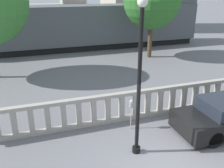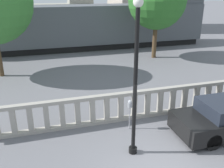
{
  "view_description": "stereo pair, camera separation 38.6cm",
  "coord_description": "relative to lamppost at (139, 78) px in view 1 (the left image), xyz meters",
  "views": [
    {
      "loc": [
        -3.62,
        -5.27,
        5.27
      ],
      "look_at": [
        -0.38,
        4.4,
        1.28
      ],
      "focal_mm": 40.0,
      "sensor_mm": 36.0,
      "label": 1
    },
    {
      "loc": [
        -3.25,
        -5.39,
        5.27
      ],
      "look_at": [
        -0.38,
        4.4,
        1.28
      ],
      "focal_mm": 40.0,
      "sensor_mm": 36.0,
      "label": 2
    }
  ],
  "objects": [
    {
      "name": "parking_meter",
      "position": [
        0.4,
        1.47,
        -1.68
      ],
      "size": [
        0.17,
        0.17,
        1.25
      ],
      "color": "#99999E",
      "rests_on": "ground"
    },
    {
      "name": "tree_right",
      "position": [
        5.94,
        11.0,
        1.65
      ],
      "size": [
        4.29,
        4.29,
        6.49
      ],
      "color": "#4C3823",
      "rests_on": "ground"
    },
    {
      "name": "lamppost",
      "position": [
        0.0,
        0.0,
        0.0
      ],
      "size": [
        0.29,
        0.29,
        5.03
      ],
      "color": "black",
      "rests_on": "ground"
    },
    {
      "name": "train_far",
      "position": [
        -5.36,
        26.4,
        -0.94
      ],
      "size": [
        19.65,
        2.81,
        3.89
      ],
      "color": "black",
      "rests_on": "ground"
    },
    {
      "name": "train_near",
      "position": [
        1.82,
        15.48,
        -0.7
      ],
      "size": [
        21.27,
        2.81,
        4.38
      ],
      "color": "black",
      "rests_on": "ground"
    },
    {
      "name": "balustrade",
      "position": [
        0.58,
        2.21,
        -2.06
      ],
      "size": [
        12.45,
        0.24,
        1.25
      ],
      "color": "#9E998E",
      "rests_on": "ground"
    }
  ]
}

